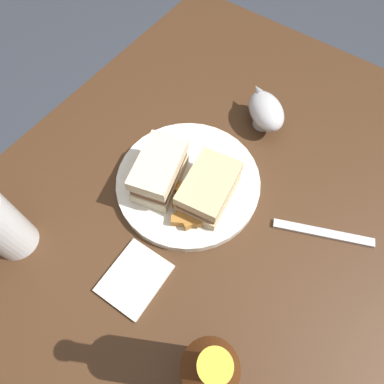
{
  "coord_description": "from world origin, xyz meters",
  "views": [
    {
      "loc": [
        0.22,
        0.15,
        1.34
      ],
      "look_at": [
        -0.02,
        -0.03,
        0.78
      ],
      "focal_mm": 32.59,
      "sensor_mm": 36.0,
      "label": 1
    }
  ],
  "objects_px": {
    "plate": "(188,182)",
    "sandwich_half_right": "(210,189)",
    "fork": "(323,233)",
    "cider_bottle": "(208,370)",
    "gravy_boat": "(266,111)",
    "pint_glass": "(1,227)",
    "sandwich_half_left": "(159,171)",
    "napkin": "(135,278)"
  },
  "relations": [
    {
      "from": "sandwich_half_left",
      "to": "cider_bottle",
      "type": "distance_m",
      "value": 0.34
    },
    {
      "from": "gravy_boat",
      "to": "cider_bottle",
      "type": "bearing_deg",
      "value": 20.12
    },
    {
      "from": "gravy_boat",
      "to": "napkin",
      "type": "height_order",
      "value": "gravy_boat"
    },
    {
      "from": "sandwich_half_right",
      "to": "plate",
      "type": "bearing_deg",
      "value": -96.34
    },
    {
      "from": "gravy_boat",
      "to": "napkin",
      "type": "xyz_separation_m",
      "value": [
        0.42,
        -0.01,
        -0.04
      ]
    },
    {
      "from": "sandwich_half_right",
      "to": "gravy_boat",
      "type": "bearing_deg",
      "value": -177.1
    },
    {
      "from": "cider_bottle",
      "to": "gravy_boat",
      "type": "bearing_deg",
      "value": -159.88
    },
    {
      "from": "pint_glass",
      "to": "fork",
      "type": "xyz_separation_m",
      "value": [
        -0.33,
        0.44,
        -0.06
      ]
    },
    {
      "from": "sandwich_half_right",
      "to": "gravy_boat",
      "type": "distance_m",
      "value": 0.22
    },
    {
      "from": "plate",
      "to": "fork",
      "type": "xyz_separation_m",
      "value": [
        -0.06,
        0.26,
        -0.01
      ]
    },
    {
      "from": "pint_glass",
      "to": "napkin",
      "type": "bearing_deg",
      "value": 107.96
    },
    {
      "from": "sandwich_half_right",
      "to": "fork",
      "type": "distance_m",
      "value": 0.22
    },
    {
      "from": "gravy_boat",
      "to": "cider_bottle",
      "type": "relative_size",
      "value": 0.44
    },
    {
      "from": "sandwich_half_left",
      "to": "napkin",
      "type": "bearing_deg",
      "value": 24.02
    },
    {
      "from": "gravy_boat",
      "to": "fork",
      "type": "xyz_separation_m",
      "value": [
        0.16,
        0.22,
        -0.04
      ]
    },
    {
      "from": "sandwich_half_left",
      "to": "fork",
      "type": "xyz_separation_m",
      "value": [
        -0.09,
        0.3,
        -0.05
      ]
    },
    {
      "from": "fork",
      "to": "cider_bottle",
      "type": "bearing_deg",
      "value": -121.77
    },
    {
      "from": "sandwich_half_left",
      "to": "cider_bottle",
      "type": "xyz_separation_m",
      "value": [
        0.22,
        0.25,
        0.06
      ]
    },
    {
      "from": "pint_glass",
      "to": "cider_bottle",
      "type": "xyz_separation_m",
      "value": [
        -0.02,
        0.39,
        0.05
      ]
    },
    {
      "from": "sandwich_half_right",
      "to": "napkin",
      "type": "distance_m",
      "value": 0.2
    },
    {
      "from": "plate",
      "to": "pint_glass",
      "type": "height_order",
      "value": "pint_glass"
    },
    {
      "from": "pint_glass",
      "to": "gravy_boat",
      "type": "xyz_separation_m",
      "value": [
        -0.49,
        0.22,
        -0.02
      ]
    },
    {
      "from": "fork",
      "to": "plate",
      "type": "bearing_deg",
      "value": 169.81
    },
    {
      "from": "sandwich_half_left",
      "to": "pint_glass",
      "type": "height_order",
      "value": "pint_glass"
    },
    {
      "from": "napkin",
      "to": "cider_bottle",
      "type": "bearing_deg",
      "value": 75.27
    },
    {
      "from": "plate",
      "to": "gravy_boat",
      "type": "relative_size",
      "value": 2.27
    },
    {
      "from": "cider_bottle",
      "to": "fork",
      "type": "bearing_deg",
      "value": 171.3
    },
    {
      "from": "cider_bottle",
      "to": "fork",
      "type": "relative_size",
      "value": 1.53
    },
    {
      "from": "plate",
      "to": "gravy_boat",
      "type": "xyz_separation_m",
      "value": [
        -0.22,
        0.04,
        0.03
      ]
    },
    {
      "from": "plate",
      "to": "napkin",
      "type": "xyz_separation_m",
      "value": [
        0.2,
        0.03,
        -0.0
      ]
    },
    {
      "from": "pint_glass",
      "to": "cider_bottle",
      "type": "relative_size",
      "value": 0.53
    },
    {
      "from": "sandwich_half_left",
      "to": "sandwich_half_right",
      "type": "bearing_deg",
      "value": 106.11
    },
    {
      "from": "cider_bottle",
      "to": "fork",
      "type": "height_order",
      "value": "cider_bottle"
    },
    {
      "from": "cider_bottle",
      "to": "plate",
      "type": "bearing_deg",
      "value": -139.69
    },
    {
      "from": "pint_glass",
      "to": "plate",
      "type": "bearing_deg",
      "value": 146.57
    },
    {
      "from": "gravy_boat",
      "to": "napkin",
      "type": "bearing_deg",
      "value": -0.82
    },
    {
      "from": "plate",
      "to": "sandwich_half_right",
      "type": "distance_m",
      "value": 0.06
    },
    {
      "from": "sandwich_half_left",
      "to": "pint_glass",
      "type": "bearing_deg",
      "value": -30.07
    },
    {
      "from": "pint_glass",
      "to": "napkin",
      "type": "relative_size",
      "value": 1.32
    },
    {
      "from": "sandwich_half_left",
      "to": "sandwich_half_right",
      "type": "height_order",
      "value": "sandwich_half_left"
    },
    {
      "from": "pint_glass",
      "to": "fork",
      "type": "bearing_deg",
      "value": 127.1
    },
    {
      "from": "plate",
      "to": "napkin",
      "type": "relative_size",
      "value": 2.51
    }
  ]
}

